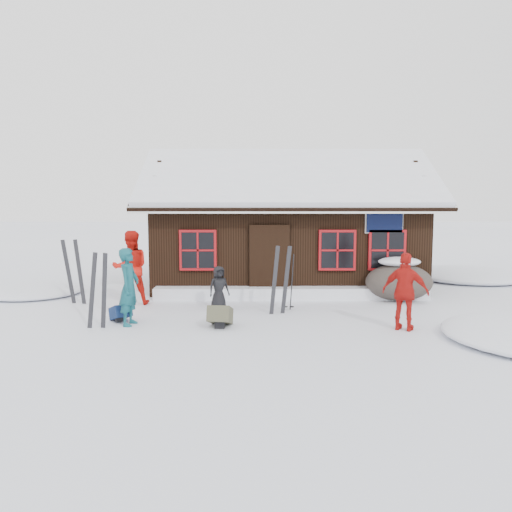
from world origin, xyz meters
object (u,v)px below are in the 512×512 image
Objects in this scene: skier_teal at (129,287)px; ski_pair_left at (98,292)px; boulder at (399,281)px; backpack_blue at (121,315)px; ski_poles at (289,283)px; skier_crouched at (219,288)px; skier_orange_right at (405,292)px; skier_orange_left at (131,268)px; backpack_olive at (220,319)px.

skier_teal is 1.01× the size of ski_pair_left.
boulder is (6.69, 2.75, -0.31)m from skier_teal.
ski_poles is at bearing -16.80° from backpack_blue.
backpack_blue is at bearing 47.54° from skier_teal.
skier_crouched is 4.98m from boulder.
skier_orange_right is 6.28m from backpack_blue.
ski_poles is at bearing -10.93° from skier_orange_right.
skier_crouched is at bearing 2.73° from skier_orange_right.
backpack_blue is (-6.99, -2.41, -0.40)m from boulder.
ski_pair_left reaches higher than backpack_blue.
boulder is 1.26× the size of ski_poles.
skier_teal reaches higher than ski_pair_left.
ski_poles is (4.11, -0.69, -0.29)m from skier_orange_left.
skier_orange_left is 3.56m from backpack_olive.
ski_poles is (-2.30, 2.01, -0.13)m from skier_orange_right.
skier_orange_left is at bearing 62.73° from backpack_blue.
ski_pair_left reaches higher than skier_crouched.
ski_pair_left reaches higher than ski_poles.
boulder is at bearing 38.12° from backpack_olive.
ski_pair_left is at bearing 121.59° from skier_teal.
ski_poles is at bearing -59.83° from skier_teal.
skier_crouched is 0.65× the size of ski_pair_left.
skier_crouched is 1.74× the size of backpack_olive.
ski_pair_left is at bearing 72.56° from skier_orange_left.
skier_crouched reaches higher than boulder.
backpack_olive is (-3.90, 0.31, -0.65)m from skier_orange_right.
skier_crouched is 0.60× the size of boulder.
ski_poles is 2.86× the size of backpack_blue.
ski_pair_left is 3.32× the size of backpack_blue.
skier_crouched is at bearing -41.43° from skier_teal.
backpack_olive is at bearing -133.27° from ski_poles.
backpack_blue is at bearing 77.32° from ski_pair_left.
ski_poles is (4.18, 1.81, -0.10)m from ski_pair_left.
skier_orange_left is (-0.52, 2.23, 0.13)m from skier_teal.
skier_crouched reaches higher than backpack_olive.
boulder is 3.60× the size of backpack_blue.
skier_crouched is 2.16× the size of backpack_blue.
skier_teal reaches higher than skier_orange_right.
skier_orange_right reaches higher than ski_poles.
skier_crouched is 1.76m from ski_poles.
ski_poles is (1.75, -0.09, 0.14)m from skier_crouched.
backpack_blue is (-2.14, -1.29, -0.41)m from skier_crouched.
ski_poles is at bearing 154.69° from skier_orange_left.
skier_teal is at bearing -178.13° from backpack_olive.
boulder is (7.21, 0.52, -0.43)m from skier_orange_left.
skier_orange_left reaches higher than backpack_blue.
skier_orange_right is at bearing 1.75° from backpack_olive.
skier_teal is 7.24m from boulder.
boulder is at bearing 35.17° from ski_pair_left.
skier_orange_left is at bearing 19.95° from skier_teal.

